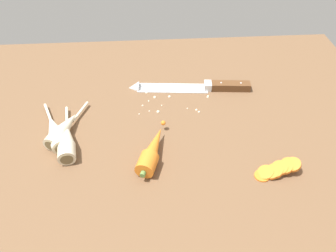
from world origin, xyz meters
The scene contains 8 objects.
ground_plane centered at (0.00, 0.00, -2.00)cm, with size 120.00×90.00×4.00cm, color brown.
chefs_knife centered at (6.77, 15.13, 0.65)cm, with size 34.86×6.48×4.18cm.
whole_carrot centered at (-4.15, -10.64, 2.10)cm, with size 8.26×17.06×4.20cm.
parsnip_front centered at (-25.29, -2.02, 1.98)cm, with size 8.64×17.47×4.00cm.
parsnip_mid_left centered at (-27.20, -2.65, 1.98)cm, with size 9.47×18.25×4.00cm.
parsnip_mid_right centered at (-24.03, -5.66, 1.98)cm, with size 5.91×19.74×4.00cm.
carrot_slice_stack centered at (22.79, -17.19, 1.21)cm, with size 10.20×4.80×3.74cm.
mince_crumbs centered at (1.77, 10.01, 0.37)cm, with size 19.78×11.05×0.89cm.
Camera 1 is at (-4.11, -62.26, 56.84)cm, focal length 35.60 mm.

